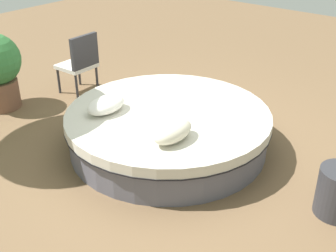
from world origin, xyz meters
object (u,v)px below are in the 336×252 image
(round_bed, at_px, (168,129))
(throw_pillow_1, at_px, (172,131))
(patio_chair, at_px, (80,60))
(throw_pillow_0, at_px, (106,105))

(round_bed, bearing_deg, throw_pillow_1, -137.23)
(round_bed, relative_size, patio_chair, 2.60)
(throw_pillow_0, xyz_separation_m, throw_pillow_1, (-0.04, -1.06, 0.01))
(throw_pillow_0, distance_m, throw_pillow_1, 1.06)
(round_bed, bearing_deg, patio_chair, 77.99)
(throw_pillow_0, relative_size, patio_chair, 0.55)
(throw_pillow_1, height_order, patio_chair, patio_chair)
(round_bed, distance_m, throw_pillow_0, 0.83)
(patio_chair, bearing_deg, throw_pillow_0, -122.91)
(throw_pillow_0, height_order, patio_chair, patio_chair)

